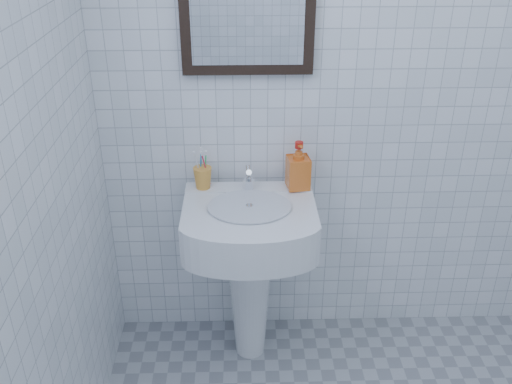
{
  "coord_description": "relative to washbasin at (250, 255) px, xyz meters",
  "views": [
    {
      "loc": [
        -0.52,
        -0.97,
        1.87
      ],
      "look_at": [
        -0.47,
        0.86,
        0.89
      ],
      "focal_mm": 40.0,
      "sensor_mm": 36.0,
      "label": 1
    }
  ],
  "objects": [
    {
      "name": "wall_back",
      "position": [
        0.49,
        0.22,
        0.72
      ],
      "size": [
        2.2,
        0.02,
        2.5
      ],
      "primitive_type": "cube",
      "color": "white",
      "rests_on": "ground"
    },
    {
      "name": "washbasin",
      "position": [
        0.0,
        0.0,
        0.0
      ],
      "size": [
        0.52,
        0.38,
        0.8
      ],
      "color": "white",
      "rests_on": "ground"
    },
    {
      "name": "faucet",
      "position": [
        0.0,
        0.09,
        0.3
      ],
      "size": [
        0.04,
        0.1,
        0.11
      ],
      "color": "white",
      "rests_on": "washbasin"
    },
    {
      "name": "toothbrush_cup",
      "position": [
        -0.19,
        0.12,
        0.3
      ],
      "size": [
        0.09,
        0.09,
        0.09
      ],
      "primitive_type": null,
      "rotation": [
        0.0,
        0.0,
        -0.16
      ],
      "color": "gold",
      "rests_on": "washbasin"
    },
    {
      "name": "soap_dispenser",
      "position": [
        0.2,
        0.11,
        0.35
      ],
      "size": [
        0.1,
        0.1,
        0.2
      ],
      "primitive_type": "imported",
      "rotation": [
        0.0,
        0.0,
        0.13
      ],
      "color": "#E75716",
      "rests_on": "washbasin"
    }
  ]
}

